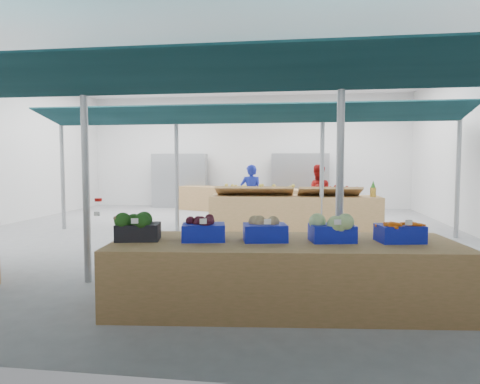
% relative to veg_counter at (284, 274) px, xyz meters
% --- Properties ---
extents(floor, '(13.00, 13.00, 0.00)m').
position_rel_veg_counter_xyz_m(floor, '(-1.81, 4.65, -0.39)').
color(floor, slate).
rests_on(floor, ground).
extents(hall, '(13.00, 13.00, 13.00)m').
position_rel_veg_counter_xyz_m(hall, '(-1.81, 6.09, 2.25)').
color(hall, silver).
rests_on(hall, ground).
extents(pole_grid, '(10.00, 4.60, 3.00)m').
position_rel_veg_counter_xyz_m(pole_grid, '(-1.06, 2.90, 1.42)').
color(pole_grid, gray).
rests_on(pole_grid, floor).
extents(awnings, '(9.50, 7.08, 0.30)m').
position_rel_veg_counter_xyz_m(awnings, '(-1.06, 2.90, 2.39)').
color(awnings, '#0A262B').
rests_on(awnings, pole_grid).
extents(back_shelving_left, '(2.00, 0.50, 2.00)m').
position_rel_veg_counter_xyz_m(back_shelving_left, '(-4.31, 10.65, 0.61)').
color(back_shelving_left, '#B23F33').
rests_on(back_shelving_left, floor).
extents(back_shelving_right, '(2.00, 0.50, 2.00)m').
position_rel_veg_counter_xyz_m(back_shelving_right, '(0.19, 10.65, 0.61)').
color(back_shelving_right, '#B23F33').
rests_on(back_shelving_right, floor).
extents(veg_counter, '(4.14, 1.74, 0.78)m').
position_rel_veg_counter_xyz_m(veg_counter, '(0.00, 0.00, 0.00)').
color(veg_counter, olive).
rests_on(veg_counter, floor).
extents(fruit_counter, '(4.15, 1.12, 0.88)m').
position_rel_veg_counter_xyz_m(fruit_counter, '(0.05, 5.57, 0.05)').
color(fruit_counter, olive).
rests_on(fruit_counter, floor).
extents(far_counter, '(4.70, 2.65, 0.84)m').
position_rel_veg_counter_xyz_m(far_counter, '(-1.87, 9.44, 0.03)').
color(far_counter, olive).
rests_on(far_counter, floor).
extents(vendor_left, '(0.61, 0.41, 1.65)m').
position_rel_veg_counter_xyz_m(vendor_left, '(-1.15, 6.67, 0.43)').
color(vendor_left, '#1B28B0').
rests_on(vendor_left, floor).
extents(vendor_right, '(0.82, 0.65, 1.65)m').
position_rel_veg_counter_xyz_m(vendor_right, '(0.65, 6.67, 0.43)').
color(vendor_right, '#A91614').
rests_on(vendor_right, floor).
extents(crate_broccoli, '(0.56, 0.45, 0.35)m').
position_rel_veg_counter_xyz_m(crate_broccoli, '(-1.72, -0.17, 0.55)').
color(crate_broccoli, black).
rests_on(crate_broccoli, veg_counter).
extents(crate_beets, '(0.56, 0.45, 0.29)m').
position_rel_veg_counter_xyz_m(crate_beets, '(-0.95, -0.10, 0.52)').
color(crate_beets, '#0F1AA7').
rests_on(crate_beets, veg_counter).
extents(crate_celeriac, '(0.56, 0.45, 0.31)m').
position_rel_veg_counter_xyz_m(crate_celeriac, '(-0.22, -0.02, 0.54)').
color(crate_celeriac, '#0F1AA7').
rests_on(crate_celeriac, veg_counter).
extents(crate_cabbage, '(0.56, 0.45, 0.35)m').
position_rel_veg_counter_xyz_m(crate_cabbage, '(0.56, 0.06, 0.55)').
color(crate_cabbage, '#0F1AA7').
rests_on(crate_cabbage, veg_counter).
extents(crate_carrots, '(0.56, 0.45, 0.29)m').
position_rel_veg_counter_xyz_m(crate_carrots, '(1.34, 0.13, 0.50)').
color(crate_carrots, '#0F1AA7').
rests_on(crate_carrots, veg_counter).
extents(sparrow, '(0.12, 0.09, 0.11)m').
position_rel_veg_counter_xyz_m(sparrow, '(-1.89, -0.33, 0.64)').
color(sparrow, brown).
rests_on(sparrow, crate_broccoli).
extents(pole_ribbon, '(0.12, 0.12, 0.28)m').
position_rel_veg_counter_xyz_m(pole_ribbon, '(-3.06, 1.52, 0.69)').
color(pole_ribbon, '#B90F0C').
rests_on(pole_ribbon, pole_grid).
extents(apple_heap_yellow, '(1.94, 0.83, 0.27)m').
position_rel_veg_counter_xyz_m(apple_heap_yellow, '(-0.92, 5.44, 0.66)').
color(apple_heap_yellow, '#997247').
rests_on(apple_heap_yellow, fruit_counter).
extents(apple_heap_red, '(1.54, 0.80, 0.27)m').
position_rel_veg_counter_xyz_m(apple_heap_red, '(0.89, 5.50, 0.66)').
color(apple_heap_red, '#997247').
rests_on(apple_heap_red, fruit_counter).
extents(pineapple, '(0.14, 0.14, 0.39)m').
position_rel_veg_counter_xyz_m(pineapple, '(1.92, 5.54, 0.67)').
color(pineapple, '#8C6019').
rests_on(pineapple, fruit_counter).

